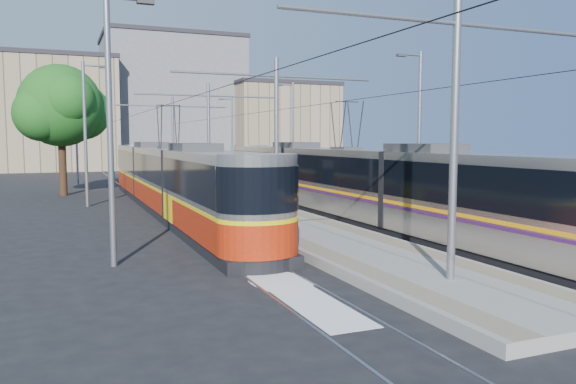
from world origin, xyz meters
name	(u,v)px	position (x,y,z in m)	size (l,w,h in m)	color
ground	(368,259)	(0.00, 0.00, 0.00)	(160.00, 160.00, 0.00)	black
platform	(222,200)	(0.00, 17.00, 0.15)	(4.00, 50.00, 0.30)	gray
tactile_strip_left	(198,199)	(-1.45, 17.00, 0.30)	(0.70, 50.00, 0.01)	gray
tactile_strip_right	(245,197)	(1.45, 17.00, 0.30)	(0.70, 50.00, 0.01)	gray
rails	(222,203)	(0.00, 17.00, 0.02)	(8.71, 70.00, 0.03)	gray
track_arrow	(302,295)	(-3.60, -3.00, 0.01)	(1.20, 5.00, 0.01)	silver
tram_left	(170,179)	(-3.60, 14.15, 1.71)	(2.43, 29.85, 5.50)	black
tram_right	(346,180)	(3.60, 8.22, 1.86)	(2.43, 30.33, 5.50)	black
catenary	(235,125)	(0.00, 14.15, 4.52)	(9.20, 70.00, 7.00)	gray
street_lamps	(205,133)	(0.00, 21.00, 4.18)	(15.18, 38.22, 8.00)	gray
shelter	(257,183)	(0.47, 11.93, 1.53)	(0.79, 1.14, 2.35)	black
tree	(66,108)	(-8.32, 25.52, 5.88)	(5.98, 5.53, 8.69)	#382314
building_left	(47,114)	(-10.00, 60.00, 6.89)	(16.32, 12.24, 13.76)	gray
building_centre	(172,102)	(6.00, 64.00, 8.88)	(18.36, 14.28, 17.73)	slate
building_right	(281,125)	(20.00, 58.00, 5.76)	(14.28, 10.20, 11.49)	gray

